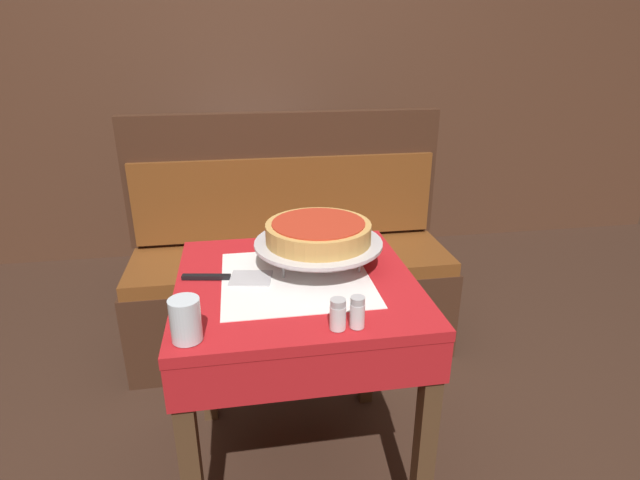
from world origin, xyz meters
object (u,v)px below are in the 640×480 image
(dining_table_front, at_px, (297,309))
(salt_shaker, at_px, (338,314))
(deep_dish_pizza, at_px, (318,232))
(condiment_caddy, at_px, (268,154))
(booth_bench, at_px, (291,281))
(water_glass_near, at_px, (186,320))
(pepper_shaker, at_px, (357,312))
(dining_table_rear, at_px, (257,183))
(pizza_pan_stand, at_px, (318,244))
(pizza_server, at_px, (232,278))

(dining_table_front, distance_m, salt_shaker, 0.33)
(dining_table_front, xyz_separation_m, deep_dish_pizza, (0.08, 0.08, 0.22))
(dining_table_front, relative_size, condiment_caddy, 3.97)
(dining_table_front, bearing_deg, booth_bench, 85.20)
(dining_table_front, relative_size, booth_bench, 0.50)
(dining_table_front, relative_size, water_glass_near, 6.99)
(pepper_shaker, bearing_deg, water_glass_near, 178.54)
(dining_table_rear, height_order, pizza_pan_stand, pizza_pan_stand)
(booth_bench, xyz_separation_m, pizza_pan_stand, (0.01, -0.72, 0.48))
(pizza_pan_stand, bearing_deg, dining_table_rear, 95.05)
(dining_table_rear, distance_m, condiment_caddy, 0.18)
(pizza_pan_stand, relative_size, salt_shaker, 4.96)
(dining_table_rear, xyz_separation_m, salt_shaker, (0.12, -1.81, 0.16))
(dining_table_front, bearing_deg, pizza_pan_stand, 44.14)
(pepper_shaker, relative_size, condiment_caddy, 0.44)
(booth_bench, xyz_separation_m, water_glass_near, (-0.35, -1.07, 0.46))
(deep_dish_pizza, relative_size, condiment_caddy, 1.73)
(booth_bench, distance_m, pizza_server, 0.90)
(pizza_server, distance_m, water_glass_near, 0.32)
(deep_dish_pizza, bearing_deg, condiment_caddy, 92.18)
(deep_dish_pizza, relative_size, water_glass_near, 3.04)
(water_glass_near, bearing_deg, pizza_pan_stand, 44.11)
(water_glass_near, bearing_deg, pizza_server, 71.16)
(deep_dish_pizza, distance_m, pizza_server, 0.29)
(pizza_pan_stand, distance_m, deep_dish_pizza, 0.04)
(dining_table_front, distance_m, deep_dish_pizza, 0.24)
(dining_table_rear, distance_m, booth_bench, 0.79)
(booth_bench, height_order, pepper_shaker, booth_bench)
(booth_bench, relative_size, deep_dish_pizza, 4.57)
(pizza_server, height_order, condiment_caddy, condiment_caddy)
(deep_dish_pizza, bearing_deg, pizza_server, -169.04)
(booth_bench, relative_size, condiment_caddy, 7.89)
(dining_table_rear, xyz_separation_m, deep_dish_pizza, (0.13, -1.44, 0.23))
(booth_bench, height_order, pizza_server, booth_bench)
(dining_table_front, relative_size, pepper_shaker, 9.07)
(deep_dish_pizza, bearing_deg, booth_bench, 90.99)
(deep_dish_pizza, distance_m, salt_shaker, 0.37)
(pizza_pan_stand, bearing_deg, pepper_shaker, -84.46)
(water_glass_near, xyz_separation_m, salt_shaker, (0.35, -0.01, -0.01))
(dining_table_front, height_order, pizza_pan_stand, pizza_pan_stand)
(pizza_pan_stand, bearing_deg, deep_dish_pizza, 63.43)
(dining_table_front, xyz_separation_m, dining_table_rear, (-0.05, 1.52, -0.02))
(booth_bench, height_order, pizza_pan_stand, booth_bench)
(dining_table_rear, relative_size, booth_bench, 0.50)
(pepper_shaker, xyz_separation_m, condiment_caddy, (-0.09, 1.80, 0.01))
(pizza_pan_stand, distance_m, water_glass_near, 0.51)
(dining_table_rear, xyz_separation_m, booth_bench, (0.12, -0.73, -0.28))
(dining_table_front, xyz_separation_m, booth_bench, (0.07, 0.79, -0.30))
(water_glass_near, distance_m, pepper_shaker, 0.40)
(booth_bench, height_order, condiment_caddy, booth_bench)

